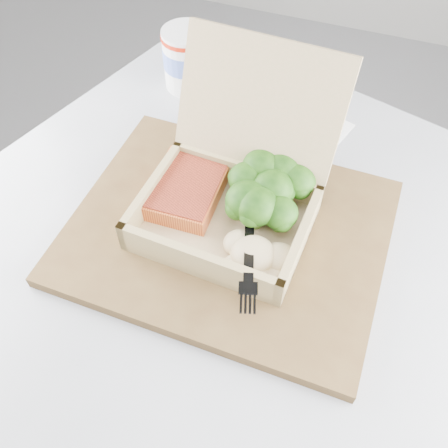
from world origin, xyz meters
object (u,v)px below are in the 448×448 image
(cafe_table, at_px, (229,300))
(paper_cup, at_px, (187,57))
(takeout_container, at_px, (236,182))
(serving_tray, at_px, (228,231))

(cafe_table, distance_m, paper_cup, 0.39)
(cafe_table, height_order, paper_cup, paper_cup)
(paper_cup, bearing_deg, cafe_table, -58.04)
(takeout_container, bearing_deg, paper_cup, 127.79)
(serving_tray, bearing_deg, cafe_table, 85.44)
(serving_tray, distance_m, takeout_container, 0.07)
(cafe_table, xyz_separation_m, takeout_container, (-0.00, 0.03, 0.24))
(takeout_container, xyz_separation_m, paper_cup, (-0.16, 0.24, -0.01))
(cafe_table, bearing_deg, takeout_container, 96.68)
(cafe_table, relative_size, paper_cup, 9.13)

